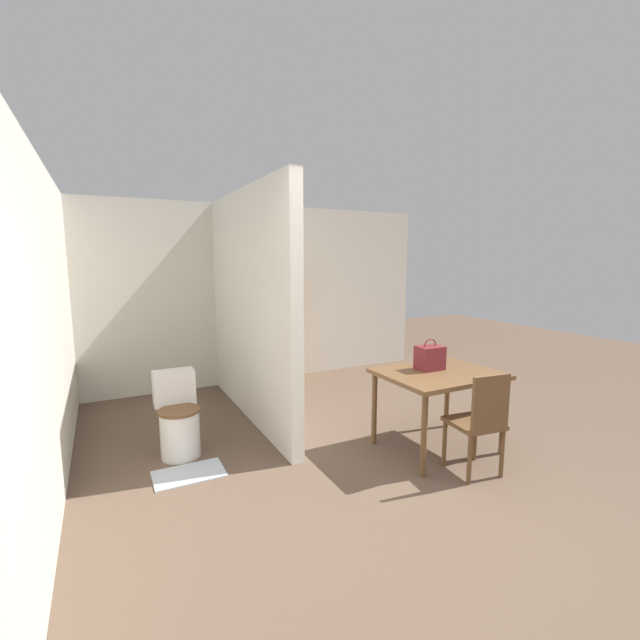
{
  "coord_description": "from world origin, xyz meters",
  "views": [
    {
      "loc": [
        -1.89,
        -1.92,
        1.78
      ],
      "look_at": [
        0.14,
        2.06,
        1.12
      ],
      "focal_mm": 24.0,
      "sensor_mm": 36.0,
      "label": 1
    }
  ],
  "objects_px": {
    "toilet": "(178,419)",
    "wooden_cabinet": "(279,323)",
    "handbag": "(430,358)",
    "wooden_chair": "(480,420)",
    "dining_table": "(438,380)"
  },
  "relations": [
    {
      "from": "dining_table",
      "to": "toilet",
      "type": "height_order",
      "value": "dining_table"
    },
    {
      "from": "wooden_chair",
      "to": "wooden_cabinet",
      "type": "bearing_deg",
      "value": 104.91
    },
    {
      "from": "handbag",
      "to": "wooden_cabinet",
      "type": "height_order",
      "value": "wooden_cabinet"
    },
    {
      "from": "toilet",
      "to": "wooden_cabinet",
      "type": "xyz_separation_m",
      "value": [
        1.67,
        1.71,
        0.53
      ]
    },
    {
      "from": "toilet",
      "to": "wooden_cabinet",
      "type": "bearing_deg",
      "value": 45.75
    },
    {
      "from": "handbag",
      "to": "wooden_cabinet",
      "type": "relative_size",
      "value": 0.17
    },
    {
      "from": "dining_table",
      "to": "wooden_cabinet",
      "type": "height_order",
      "value": "wooden_cabinet"
    },
    {
      "from": "dining_table",
      "to": "handbag",
      "type": "xyz_separation_m",
      "value": [
        -0.02,
        0.1,
        0.2
      ]
    },
    {
      "from": "dining_table",
      "to": "wooden_chair",
      "type": "xyz_separation_m",
      "value": [
        -0.04,
        -0.54,
        -0.19
      ]
    },
    {
      "from": "handbag",
      "to": "toilet",
      "type": "bearing_deg",
      "value": 157.23
    },
    {
      "from": "dining_table",
      "to": "handbag",
      "type": "bearing_deg",
      "value": 102.37
    },
    {
      "from": "wooden_chair",
      "to": "wooden_cabinet",
      "type": "relative_size",
      "value": 0.51
    },
    {
      "from": "wooden_cabinet",
      "to": "handbag",
      "type": "bearing_deg",
      "value": -79.79
    },
    {
      "from": "wooden_cabinet",
      "to": "toilet",
      "type": "bearing_deg",
      "value": -134.25
    },
    {
      "from": "wooden_chair",
      "to": "dining_table",
      "type": "bearing_deg",
      "value": 92.42
    }
  ]
}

